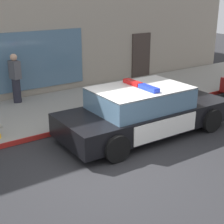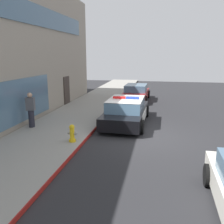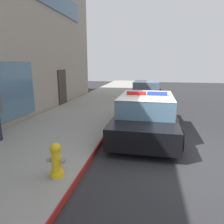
{
  "view_description": "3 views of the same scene",
  "coord_description": "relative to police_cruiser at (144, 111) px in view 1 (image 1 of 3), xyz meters",
  "views": [
    {
      "loc": [
        -3.78,
        -5.72,
        3.81
      ],
      "look_at": [
        1.42,
        1.71,
        0.58
      ],
      "focal_mm": 54.09,
      "sensor_mm": 36.0,
      "label": 1
    },
    {
      "loc": [
        -10.57,
        -0.65,
        3.63
      ],
      "look_at": [
        0.44,
        1.51,
        0.98
      ],
      "focal_mm": 39.05,
      "sensor_mm": 36.0,
      "label": 2
    },
    {
      "loc": [
        -5.18,
        0.94,
        2.41
      ],
      "look_at": [
        0.61,
        2.02,
        1.03
      ],
      "focal_mm": 32.96,
      "sensor_mm": 36.0,
      "label": 3
    }
  ],
  "objects": [
    {
      "name": "ground",
      "position": [
        -2.04,
        -1.04,
        -0.68
      ],
      "size": [
        48.0,
        48.0,
        0.0
      ],
      "primitive_type": "plane",
      "color": "#262628"
    },
    {
      "name": "sidewalk",
      "position": [
        -2.04,
        3.1,
        -0.61
      ],
      "size": [
        48.0,
        3.56,
        0.15
      ],
      "primitive_type": "cube",
      "color": "gray",
      "rests_on": "ground"
    },
    {
      "name": "police_cruiser",
      "position": [
        0.0,
        0.0,
        0.0
      ],
      "size": [
        5.03,
        2.25,
        1.49
      ],
      "rotation": [
        0.0,
        0.0,
        -0.02
      ],
      "color": "black",
      "rests_on": "ground"
    },
    {
      "name": "curb_red_paint",
      "position": [
        -2.04,
        1.31,
        -0.61
      ],
      "size": [
        28.8,
        0.04,
        0.14
      ],
      "primitive_type": "cube",
      "color": "maroon",
      "rests_on": "ground"
    },
    {
      "name": "pedestrian_on_sidewalk",
      "position": [
        -2.06,
        4.4,
        0.33
      ],
      "size": [
        0.34,
        0.44,
        1.71
      ],
      "rotation": [
        0.0,
        0.0,
        3.35
      ],
      "color": "#23232D",
      "rests_on": "sidewalk"
    }
  ]
}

